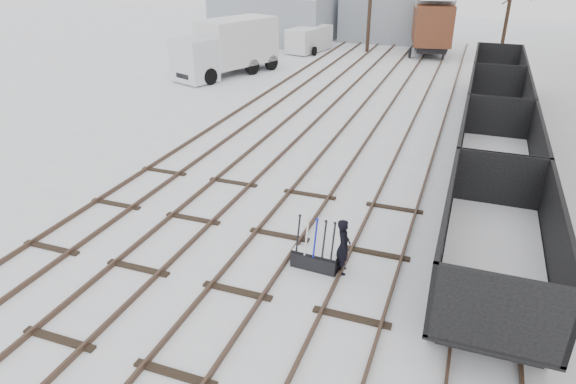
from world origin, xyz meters
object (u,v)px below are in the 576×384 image
Objects in this scene: panel_van at (309,39)px; crane at (241,13)px; lorry at (228,47)px; ground_frame at (315,259)px; box_van_wagon at (432,22)px; worker at (343,246)px; freight_wagon_a at (493,260)px.

crane is (-7.85, 3.62, 1.32)m from panel_van.
crane is at bearing 133.17° from lorry.
lorry is at bearing -91.37° from panel_van.
box_van_wagon is (-0.52, 32.21, 2.28)m from ground_frame.
lorry is 0.93× the size of crane.
box_van_wagon is at bearing -13.10° from worker.
worker is 0.24× the size of freight_wagon_a.
lorry reaches higher than freight_wagon_a.
box_van_wagon is 9.84m from panel_van.
crane is (-17.85, 33.67, 2.07)m from ground_frame.
box_van_wagon is 1.28× the size of panel_van.
ground_frame is 0.93× the size of worker.
lorry is (-11.99, -12.02, -0.70)m from box_van_wagon.
panel_van is at bearing 115.98° from freight_wagon_a.
box_van_wagon reaches higher than panel_van.
freight_wagon_a is at bearing -31.87° from crane.
freight_wagon_a is at bearing -27.80° from lorry.
crane is at bearing 121.89° from ground_frame.
ground_frame is 31.68m from panel_van.
ground_frame is 0.31× the size of panel_van.
worker is at bearing -97.54° from box_van_wagon.
box_van_wagon is at bearing 94.89° from ground_frame.
crane reaches higher than worker.
worker is 32.19m from box_van_wagon.
worker is 31.82m from panel_van.
panel_van is at bearing -0.45° from crane.
crane is at bearing 168.23° from panel_van.
worker is at bearing -175.51° from freight_wagon_a.
panel_van is 8.75m from crane.
lorry is 10.21m from panel_van.
ground_frame is 32.30m from box_van_wagon.
ground_frame is at bearing -174.98° from freight_wagon_a.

